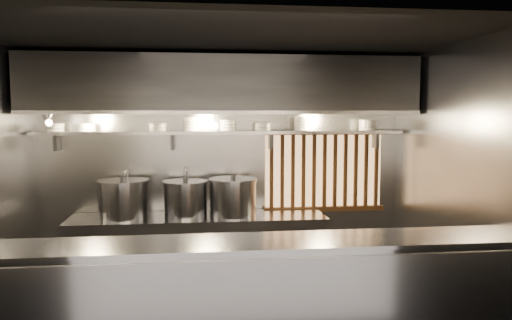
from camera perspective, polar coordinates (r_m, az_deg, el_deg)
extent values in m
plane|color=black|center=(4.77, -3.09, 13.65)|extent=(4.50, 4.50, 0.00)
plane|color=gray|center=(6.26, -3.92, -1.17)|extent=(4.50, 0.00, 4.50)
plane|color=gray|center=(5.41, 21.54, -2.57)|extent=(0.00, 3.00, 3.00)
cube|color=#98989D|center=(4.09, -2.01, -17.13)|extent=(4.50, 0.50, 1.10)
cube|color=#98989D|center=(3.90, -2.04, -9.45)|extent=(4.50, 0.56, 0.03)
cube|color=#98989D|center=(6.07, -6.56, -10.54)|extent=(3.00, 0.70, 0.90)
cube|color=#98989D|center=(6.04, -3.86, 3.16)|extent=(4.40, 0.34, 0.04)
cube|color=#2D2D30|center=(5.83, -3.78, 8.44)|extent=(4.40, 0.80, 0.65)
cube|color=#98989D|center=(5.42, -3.54, 5.44)|extent=(4.40, 0.03, 0.04)
cube|color=#F6B66F|center=(6.44, 7.72, -1.20)|extent=(1.50, 0.02, 0.92)
cube|color=brown|center=(6.35, 7.89, 3.14)|extent=(1.56, 0.06, 0.06)
cube|color=brown|center=(6.47, 7.78, -5.57)|extent=(1.56, 0.06, 0.06)
cube|color=brown|center=(6.25, 1.78, -1.35)|extent=(0.04, 0.04, 0.92)
cube|color=brown|center=(6.28, 3.01, -1.33)|extent=(0.04, 0.04, 0.92)
cube|color=brown|center=(6.30, 4.23, -1.31)|extent=(0.04, 0.04, 0.92)
cube|color=brown|center=(6.33, 5.45, -1.29)|extent=(0.04, 0.04, 0.92)
cube|color=brown|center=(6.36, 6.65, -1.27)|extent=(0.04, 0.04, 0.92)
cube|color=brown|center=(6.39, 7.84, -1.25)|extent=(0.04, 0.04, 0.92)
cube|color=brown|center=(6.43, 9.01, -1.23)|extent=(0.04, 0.04, 0.92)
cube|color=brown|center=(6.47, 10.18, -1.21)|extent=(0.04, 0.04, 0.92)
cube|color=brown|center=(6.51, 11.32, -1.19)|extent=(0.04, 0.04, 0.92)
cube|color=brown|center=(6.55, 12.46, -1.17)|extent=(0.04, 0.04, 0.92)
cube|color=brown|center=(6.60, 13.58, -1.14)|extent=(0.05, 0.04, 0.92)
cylinder|color=silver|center=(6.29, -14.43, -3.23)|extent=(0.03, 0.03, 0.48)
sphere|color=silver|center=(6.26, -14.48, -1.06)|extent=(0.04, 0.04, 0.04)
cylinder|color=silver|center=(6.13, -14.64, -1.19)|extent=(0.03, 0.26, 0.03)
sphere|color=silver|center=(6.00, -14.81, -1.33)|extent=(0.04, 0.04, 0.04)
cylinder|color=silver|center=(6.01, -14.79, -2.00)|extent=(0.03, 0.03, 0.14)
cylinder|color=silver|center=(6.23, -8.03, -3.19)|extent=(0.03, 0.03, 0.48)
sphere|color=silver|center=(6.20, -8.06, -0.99)|extent=(0.04, 0.04, 0.04)
cylinder|color=silver|center=(6.07, -8.08, -1.13)|extent=(0.03, 0.26, 0.03)
sphere|color=silver|center=(5.94, -8.11, -1.27)|extent=(0.04, 0.04, 0.04)
cylinder|color=silver|center=(5.95, -8.10, -1.94)|extent=(0.03, 0.03, 0.14)
cone|color=#98989D|center=(5.78, -22.83, 4.53)|extent=(0.25, 0.27, 0.20)
sphere|color=#FFE0B2|center=(5.76, -22.58, 3.94)|extent=(0.07, 0.07, 0.07)
cylinder|color=#2D2D30|center=(5.88, -22.59, 5.33)|extent=(0.02, 0.22, 0.02)
cylinder|color=#2D2D30|center=(5.92, -4.78, 4.66)|extent=(0.01, 0.01, 0.12)
sphere|color=#FFE0B2|center=(5.92, -4.78, 3.88)|extent=(0.09, 0.09, 0.09)
cylinder|color=#98989D|center=(5.98, -14.93, -4.48)|extent=(0.73, 0.73, 0.42)
cylinder|color=#98989D|center=(5.95, -14.98, -2.36)|extent=(0.77, 0.77, 0.03)
cylinder|color=#2D2D30|center=(5.94, -14.99, -2.03)|extent=(0.06, 0.06, 0.04)
cylinder|color=#98989D|center=(5.94, -8.05, -4.53)|extent=(0.63, 0.63, 0.39)
cylinder|color=#98989D|center=(5.91, -8.08, -2.53)|extent=(0.67, 0.67, 0.03)
cylinder|color=#2D2D30|center=(5.91, -8.08, -2.20)|extent=(0.06, 0.06, 0.04)
cylinder|color=#98989D|center=(5.91, -2.63, -4.41)|extent=(0.71, 0.71, 0.42)
cylinder|color=#98989D|center=(5.88, -2.64, -2.26)|extent=(0.74, 0.74, 0.03)
cylinder|color=#2D2D30|center=(5.87, -2.64, -1.92)|extent=(0.06, 0.06, 0.04)
cylinder|color=white|center=(6.25, -21.95, 3.22)|extent=(0.20, 0.20, 0.03)
cylinder|color=white|center=(6.25, -21.97, 3.57)|extent=(0.20, 0.20, 0.03)
cylinder|color=white|center=(6.25, -21.98, 3.83)|extent=(0.21, 0.21, 0.01)
cylinder|color=white|center=(6.17, -18.73, 3.31)|extent=(0.21, 0.21, 0.03)
cylinder|color=white|center=(6.17, -18.74, 3.66)|extent=(0.21, 0.21, 0.03)
cylinder|color=white|center=(6.16, -18.75, 3.92)|extent=(0.22, 0.22, 0.01)
cylinder|color=white|center=(6.05, -11.17, 3.45)|extent=(0.20, 0.20, 0.03)
cylinder|color=white|center=(6.05, -11.18, 3.81)|extent=(0.20, 0.20, 0.03)
cylinder|color=white|center=(6.05, -11.19, 4.08)|extent=(0.22, 0.22, 0.01)
cylinder|color=white|center=(6.03, -7.40, 3.51)|extent=(0.19, 0.19, 0.03)
cylinder|color=white|center=(6.03, -7.41, 3.87)|extent=(0.19, 0.19, 0.03)
cylinder|color=white|center=(6.03, -7.41, 4.23)|extent=(0.19, 0.19, 0.03)
cylinder|color=white|center=(6.03, -7.41, 4.59)|extent=(0.19, 0.19, 0.03)
cylinder|color=white|center=(6.03, -7.42, 4.85)|extent=(0.20, 0.20, 0.01)
cylinder|color=white|center=(6.05, -3.20, 3.55)|extent=(0.19, 0.19, 0.03)
cylinder|color=white|center=(6.05, -3.20, 3.91)|extent=(0.19, 0.19, 0.03)
cylinder|color=white|center=(6.04, -3.21, 4.27)|extent=(0.19, 0.19, 0.03)
cylinder|color=white|center=(6.04, -3.21, 4.53)|extent=(0.21, 0.21, 0.01)
cylinder|color=white|center=(6.09, 0.79, 3.57)|extent=(0.19, 0.19, 0.03)
cylinder|color=white|center=(6.09, 0.79, 3.92)|extent=(0.19, 0.19, 0.03)
cylinder|color=white|center=(6.09, 0.79, 4.19)|extent=(0.21, 0.21, 0.01)
cylinder|color=white|center=(6.17, 5.26, 3.57)|extent=(0.19, 0.19, 0.03)
cylinder|color=white|center=(6.17, 5.26, 3.92)|extent=(0.19, 0.19, 0.03)
cylinder|color=white|center=(6.17, 5.26, 4.28)|extent=(0.19, 0.19, 0.03)
cylinder|color=white|center=(6.17, 5.27, 4.63)|extent=(0.19, 0.19, 0.03)
cylinder|color=white|center=(6.17, 5.27, 4.89)|extent=(0.21, 0.21, 0.01)
cylinder|color=white|center=(6.40, 12.62, 3.53)|extent=(0.21, 0.21, 0.03)
cylinder|color=white|center=(6.40, 12.62, 3.87)|extent=(0.21, 0.21, 0.03)
cylinder|color=white|center=(6.40, 12.63, 4.21)|extent=(0.21, 0.21, 0.03)
cylinder|color=white|center=(6.40, 12.64, 4.46)|extent=(0.23, 0.23, 0.01)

